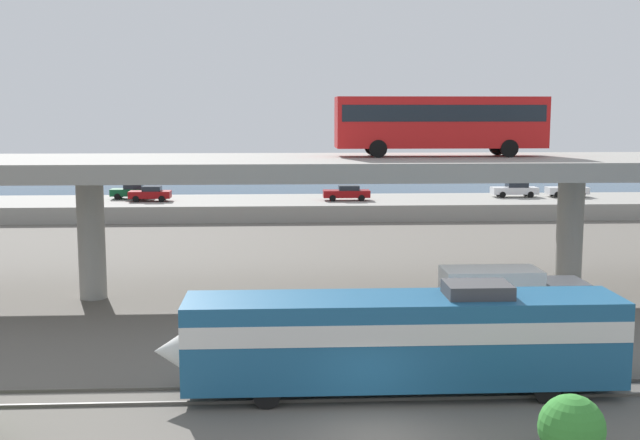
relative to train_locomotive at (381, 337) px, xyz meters
The scene contains 15 objects.
ground_plane 4.61m from the train_locomotive, 99.16° to the right, with size 260.00×260.00×0.00m, color #605B54.
rail_strip_near 2.36m from the train_locomotive, 129.82° to the right, with size 110.00×0.12×0.12m, color #59544C.
rail_strip_far 2.36m from the train_locomotive, 129.82° to the left, with size 110.00×0.12×0.12m, color #59544C.
train_locomotive is the anchor object (origin of this frame).
highway_overpass 16.76m from the train_locomotive, 92.31° to the left, with size 96.00×10.39×7.87m.
transit_bus_on_overpass 19.57m from the train_locomotive, 72.18° to the left, with size 12.00×2.68×3.40m.
service_truck_west 10.89m from the train_locomotive, 48.72° to the left, with size 6.80×2.46×3.04m.
pier_parking_lot 51.02m from the train_locomotive, 90.72° to the left, with size 73.54×10.90×1.58m, color gray.
parked_car_0 58.30m from the train_locomotive, 63.41° to the left, with size 4.19×1.85×1.50m.
parked_car_1 52.93m from the train_locomotive, 108.08° to the left, with size 4.04×1.88×1.50m.
parked_car_2 50.15m from the train_locomotive, 86.58° to the left, with size 4.62×1.83×1.50m.
parked_car_3 56.23m from the train_locomotive, 68.49° to the left, with size 4.70×1.85×1.50m.
parked_car_4 55.79m from the train_locomotive, 109.51° to the left, with size 4.11×1.86×1.50m.
harbor_water 74.04m from the train_locomotive, 90.50° to the left, with size 140.00×36.00×0.01m, color navy.
shrub_right 7.89m from the train_locomotive, 49.93° to the right, with size 2.03×2.03×2.03m, color #378833.
Camera 1 is at (-3.11, -24.49, 10.53)m, focal length 44.73 mm.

